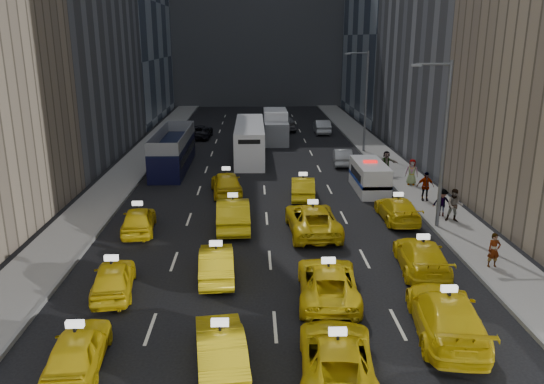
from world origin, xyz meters
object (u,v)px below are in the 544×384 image
Objects in this scene: double_decker at (173,150)px; city_bus at (250,140)px; box_truck at (276,127)px; pedestrian_0 at (494,250)px; nypd_van at (369,177)px.

city_bus is at bearing 37.19° from double_decker.
box_truck is 4.29× the size of pedestrian_0.
pedestrian_0 is at bearing -70.68° from city_bus.
nypd_van is 19.09m from box_truck.
nypd_van reaches higher than pedestrian_0.
double_decker reaches higher than city_bus.
nypd_van is at bearing -74.92° from box_truck.
box_truck is 32.30m from pedestrian_0.
box_truck reaches higher than pedestrian_0.
box_truck is at bearing 65.02° from city_bus.
nypd_van is 3.19× the size of pedestrian_0.
city_bus is at bearing -111.58° from box_truck.
double_decker is at bearing 150.71° from nypd_van.
nypd_van is 15.93m from double_decker.
city_bus reaches higher than pedestrian_0.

